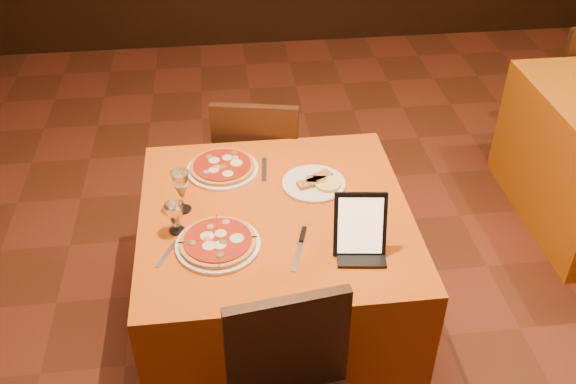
{
  "coord_description": "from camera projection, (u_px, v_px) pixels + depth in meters",
  "views": [
    {
      "loc": [
        -0.61,
        -1.94,
        2.37
      ],
      "look_at": [
        -0.37,
        0.08,
        0.86
      ],
      "focal_mm": 40.0,
      "sensor_mm": 36.0,
      "label": 1
    }
  ],
  "objects": [
    {
      "name": "chair_main_far",
      "position": [
        261.0,
        164.0,
        3.41
      ],
      "size": [
        0.44,
        0.44,
        0.91
      ],
      "primitive_type": null,
      "rotation": [
        0.0,
        0.0,
        2.94
      ],
      "color": "black",
      "rests_on": "floor"
    },
    {
      "name": "knife",
      "position": [
        299.0,
        250.0,
        2.42
      ],
      "size": [
        0.09,
        0.23,
        0.01
      ],
      "primitive_type": "cube",
      "rotation": [
        0.0,
        0.0,
        1.27
      ],
      "color": "#B5B6BC",
      "rests_on": "main_table"
    },
    {
      "name": "water_glass",
      "position": [
        176.0,
        218.0,
        2.47
      ],
      "size": [
        0.07,
        0.07,
        0.13
      ],
      "primitive_type": null,
      "rotation": [
        0.0,
        0.0,
        0.11
      ],
      "color": "silver",
      "rests_on": "main_table"
    },
    {
      "name": "floor",
      "position": [
        368.0,
        343.0,
        3.02
      ],
      "size": [
        6.0,
        7.0,
        0.01
      ],
      "primitive_type": "cube",
      "color": "#5E2D19",
      "rests_on": "ground"
    },
    {
      "name": "tablet",
      "position": [
        360.0,
        224.0,
        2.36
      ],
      "size": [
        0.21,
        0.12,
        0.24
      ],
      "primitive_type": "cube",
      "rotation": [
        -0.35,
        0.0,
        -0.12
      ],
      "color": "black",
      "rests_on": "main_table"
    },
    {
      "name": "wine_glass",
      "position": [
        182.0,
        191.0,
        2.56
      ],
      "size": [
        0.08,
        0.08,
        0.19
      ],
      "primitive_type": null,
      "rotation": [
        0.0,
        0.0,
        0.3
      ],
      "color": "#DED27E",
      "rests_on": "main_table"
    },
    {
      "name": "pizza_far",
      "position": [
        222.0,
        168.0,
        2.83
      ],
      "size": [
        0.32,
        0.32,
        0.03
      ],
      "rotation": [
        0.0,
        0.0,
        -0.15
      ],
      "color": "white",
      "rests_on": "main_table"
    },
    {
      "name": "fork_near",
      "position": [
        167.0,
        254.0,
        2.4
      ],
      "size": [
        0.09,
        0.15,
        0.01
      ],
      "primitive_type": "cube",
      "rotation": [
        0.0,
        0.0,
        1.11
      ],
      "color": "silver",
      "rests_on": "main_table"
    },
    {
      "name": "chair_side_far",
      "position": [
        567.0,
        81.0,
        4.18
      ],
      "size": [
        0.43,
        0.43,
        0.91
      ],
      "primitive_type": null,
      "rotation": [
        0.0,
        0.0,
        3.23
      ],
      "color": "black",
      "rests_on": "floor"
    },
    {
      "name": "cutlet_dish",
      "position": [
        314.0,
        183.0,
        2.75
      ],
      "size": [
        0.27,
        0.27,
        0.03
      ],
      "rotation": [
        0.0,
        0.0,
        0.19
      ],
      "color": "white",
      "rests_on": "main_table"
    },
    {
      "name": "main_table",
      "position": [
        276.0,
        278.0,
        2.83
      ],
      "size": [
        1.1,
        1.1,
        0.75
      ],
      "primitive_type": "cube",
      "color": "#C1510C",
      "rests_on": "floor"
    },
    {
      "name": "fork_far",
      "position": [
        264.0,
        169.0,
        2.85
      ],
      "size": [
        0.04,
        0.19,
        0.01
      ],
      "primitive_type": "cube",
      "rotation": [
        0.0,
        0.0,
        1.47
      ],
      "color": "silver",
      "rests_on": "main_table"
    },
    {
      "name": "pizza_near",
      "position": [
        218.0,
        243.0,
        2.43
      ],
      "size": [
        0.32,
        0.32,
        0.03
      ],
      "rotation": [
        0.0,
        0.0,
        0.08
      ],
      "color": "white",
      "rests_on": "main_table"
    }
  ]
}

